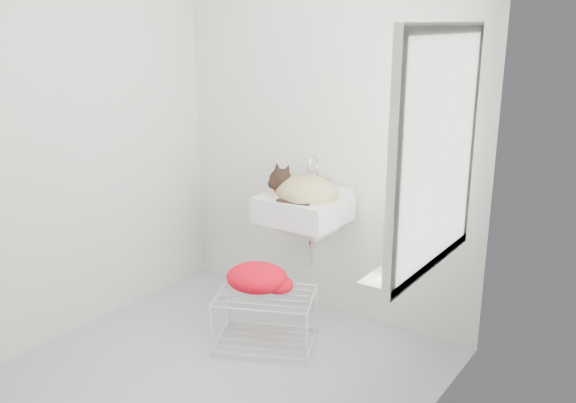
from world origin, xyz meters
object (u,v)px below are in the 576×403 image
Objects in this scene: wire_rack at (265,323)px; bottle_c at (426,246)px; cat at (304,191)px; bottle_a at (392,271)px; bottle_b at (409,259)px; sink at (303,196)px.

wire_rack is 1.20m from bottle_c.
wire_rack is at bearing -179.38° from bottle_c.
wire_rack is (-0.01, -0.40, -0.74)m from cat.
wire_rack is 3.21× the size of bottle_c.
wire_rack is 2.61× the size of bottle_a.
bottle_b is (0.00, 0.18, 0.00)m from bottle_a.
bottle_a is (0.99, -0.79, 0.00)m from sink.
cat is 1.05m from bottle_c.
cat is 2.51× the size of bottle_c.
sink is 2.87× the size of bottle_c.
sink is at bearing 132.29° from cat.
bottle_a is at bearing -38.65° from sink.
sink reaches higher than bottle_b.
bottle_c is (0.97, -0.39, -0.04)m from cat.
bottle_a is at bearing -90.00° from bottle_b.
wire_rack is 3.38× the size of bottle_b.
sink reaches higher than wire_rack.
wire_rack is 1.22m from bottle_b.
bottle_c is (0.00, 0.20, 0.00)m from bottle_b.
bottle_b is at bearing -90.00° from bottle_c.
sink is 3.02× the size of bottle_b.
cat is 2.64× the size of bottle_b.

